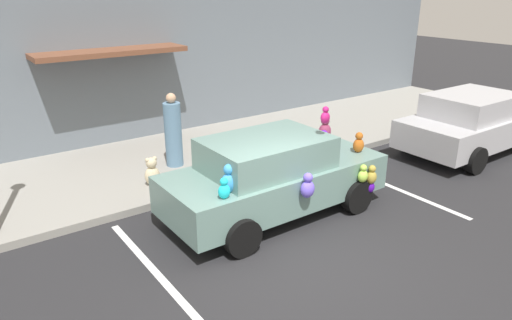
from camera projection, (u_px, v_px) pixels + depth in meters
The scene contains 9 objects.
ground_plane at pixel (298, 262), 7.37m from camera, with size 60.00×60.00×0.00m, color #262628.
sidewalk at pixel (161, 164), 11.14m from camera, with size 24.00×4.00×0.15m, color gray.
storefront_building at pixel (115, 22), 11.67m from camera, with size 24.00×1.25×6.40m.
parking_stripe_front at pixel (393, 187), 10.05m from camera, with size 0.12×3.60×0.01m, color silver.
parking_stripe_rear at pixel (157, 273), 7.08m from camera, with size 0.12×3.60×0.01m, color silver.
plush_covered_car at pixel (274, 175), 8.61m from camera, with size 4.21×2.02×2.08m.
parked_sedan_behind at pixel (473, 122), 11.88m from camera, with size 4.26×2.03×1.54m.
teddy_bear_on_sidewalk at pixel (152, 172), 9.72m from camera, with size 0.32×0.27×0.61m.
pedestrian_near_shopfront at pixel (173, 133), 10.61m from camera, with size 0.39×0.39×1.69m.
Camera 1 is at (-4.21, -4.76, 4.10)m, focal length 33.00 mm.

